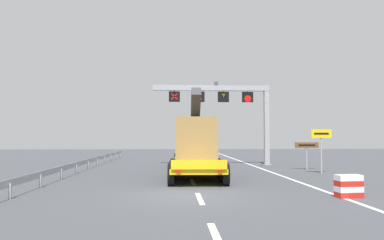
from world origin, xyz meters
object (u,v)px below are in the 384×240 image
object	(u,v)px
heavy_haul_truck_yellow	(194,143)
exit_sign_yellow	(321,140)
tourist_info_sign_brown	(307,148)
crash_barrier_striped	(349,186)
overhead_lane_gantry	(228,102)

from	to	relation	value
heavy_haul_truck_yellow	exit_sign_yellow	world-z (taller)	heavy_haul_truck_yellow
tourist_info_sign_brown	crash_barrier_striped	distance (m)	12.08
heavy_haul_truck_yellow	crash_barrier_striped	distance (m)	12.46
heavy_haul_truck_yellow	crash_barrier_striped	size ratio (longest dim) A/B	13.50
heavy_haul_truck_yellow	exit_sign_yellow	size ratio (longest dim) A/B	4.85
overhead_lane_gantry	heavy_haul_truck_yellow	bearing A→B (deg)	-124.78
overhead_lane_gantry	exit_sign_yellow	distance (m)	9.06
tourist_info_sign_brown	crash_barrier_striped	world-z (taller)	tourist_info_sign_brown
crash_barrier_striped	exit_sign_yellow	bearing A→B (deg)	72.79
heavy_haul_truck_yellow	tourist_info_sign_brown	size ratio (longest dim) A/B	7.01
heavy_haul_truck_yellow	tourist_info_sign_brown	world-z (taller)	heavy_haul_truck_yellow
overhead_lane_gantry	tourist_info_sign_brown	xyz separation A→B (m)	(5.24, -3.91, -3.85)
exit_sign_yellow	crash_barrier_striped	xyz separation A→B (m)	(-2.74, -8.85, -1.73)
heavy_haul_truck_yellow	crash_barrier_striped	bearing A→B (deg)	-63.53
overhead_lane_gantry	tourist_info_sign_brown	distance (m)	7.59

